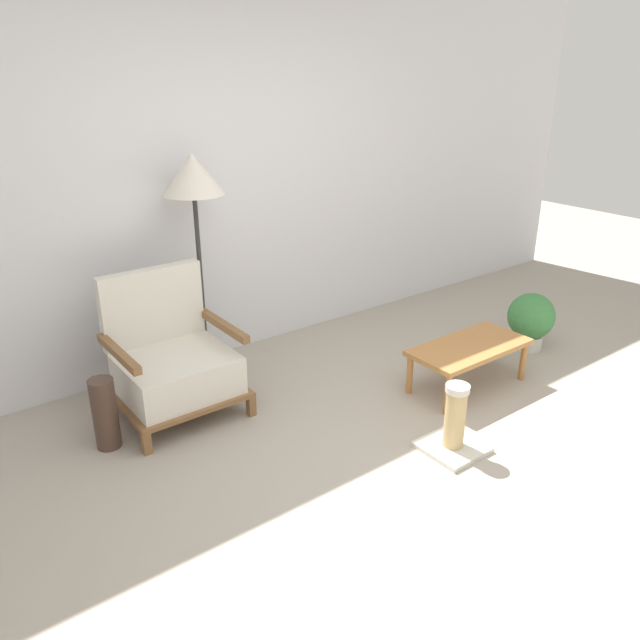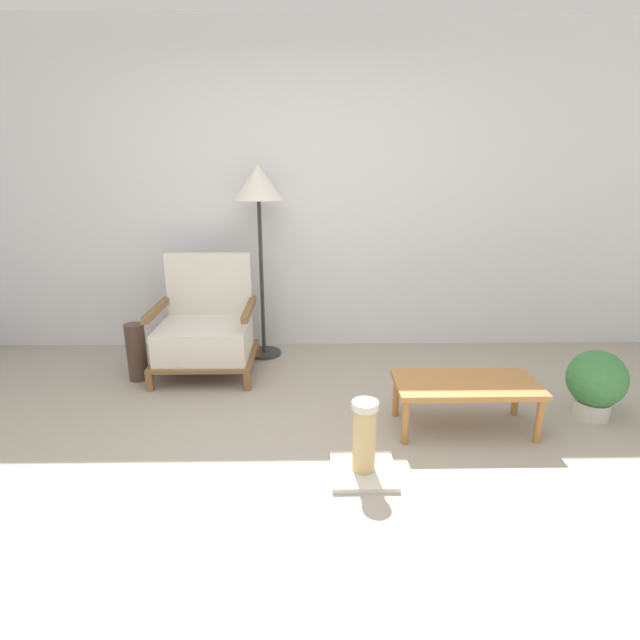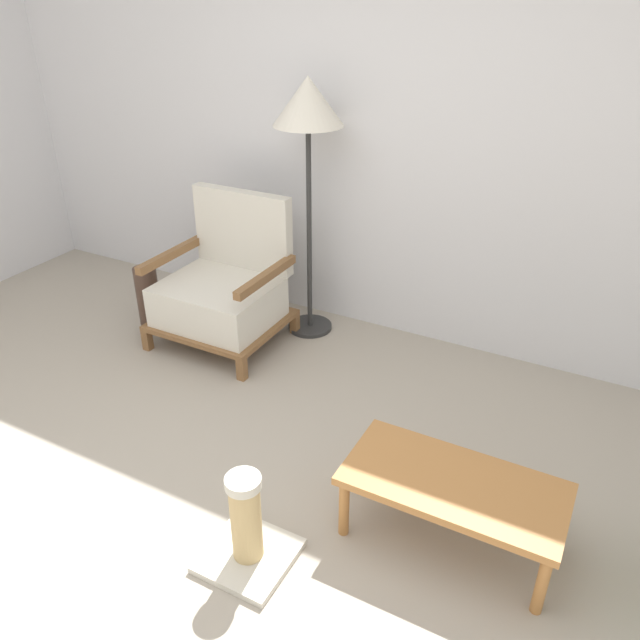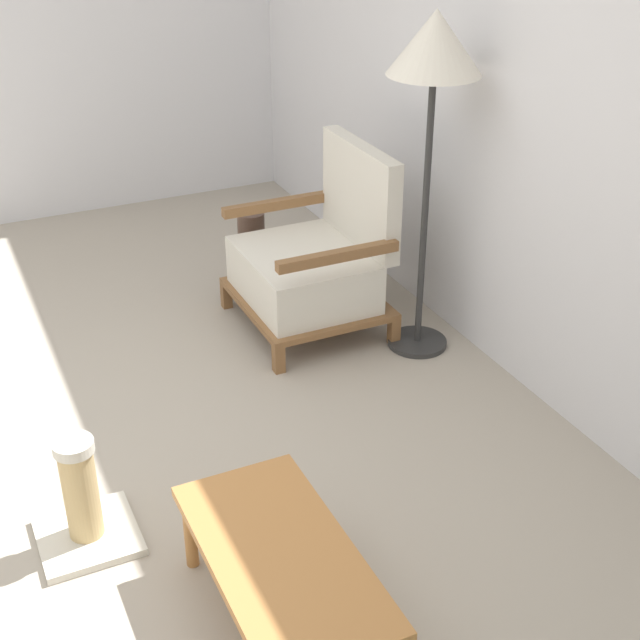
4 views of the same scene
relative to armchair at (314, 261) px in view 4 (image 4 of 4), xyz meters
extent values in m
plane|color=#A89E8E|center=(0.77, -1.65, -0.35)|extent=(14.00, 14.00, 0.00)
cube|color=silver|center=(0.77, 0.65, 1.00)|extent=(8.00, 0.06, 2.70)
cube|color=brown|center=(-0.36, -0.35, -0.28)|extent=(0.05, 0.05, 0.14)
cube|color=brown|center=(0.36, -0.35, -0.28)|extent=(0.05, 0.05, 0.14)
cube|color=brown|center=(-0.36, 0.26, -0.28)|extent=(0.05, 0.05, 0.14)
cube|color=brown|center=(0.36, 0.26, -0.28)|extent=(0.05, 0.05, 0.14)
cube|color=brown|center=(0.00, -0.04, -0.20)|extent=(0.76, 0.66, 0.03)
cube|color=silver|center=(0.00, -0.06, -0.06)|extent=(0.68, 0.56, 0.25)
cube|color=silver|center=(0.00, 0.25, 0.31)|extent=(0.68, 0.08, 0.50)
cube|color=brown|center=(-0.35, -0.04, 0.18)|extent=(0.05, 0.60, 0.05)
cube|color=brown|center=(0.35, -0.04, 0.18)|extent=(0.05, 0.60, 0.05)
cylinder|color=#2D2D2D|center=(0.41, 0.37, -0.34)|extent=(0.29, 0.29, 0.03)
cylinder|color=#2D2D2D|center=(0.41, 0.37, 0.32)|extent=(0.03, 0.03, 1.30)
cone|color=silver|center=(0.41, 0.37, 1.11)|extent=(0.41, 0.41, 0.27)
cube|color=#B2753D|center=(1.78, -0.93, -0.05)|extent=(0.87, 0.43, 0.04)
cylinder|color=#B2753D|center=(1.38, -1.10, -0.21)|extent=(0.04, 0.04, 0.29)
cylinder|color=#B2753D|center=(1.38, -0.76, -0.21)|extent=(0.04, 0.04, 0.29)
cylinder|color=#473328|center=(-0.51, -0.14, -0.13)|extent=(0.15, 0.15, 0.44)
cube|color=beige|center=(1.11, -1.41, -0.34)|extent=(0.35, 0.35, 0.03)
cylinder|color=tan|center=(1.11, -1.41, -0.14)|extent=(0.12, 0.12, 0.36)
cylinder|color=beige|center=(1.11, -1.41, 0.06)|extent=(0.14, 0.14, 0.04)
camera|label=1|loc=(-1.41, -3.43, 1.78)|focal=35.00mm
camera|label=2|loc=(0.83, -3.72, 1.25)|focal=28.00mm
camera|label=3|loc=(2.18, -2.81, 1.71)|focal=35.00mm
camera|label=4|loc=(3.64, -1.68, 1.88)|focal=50.00mm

